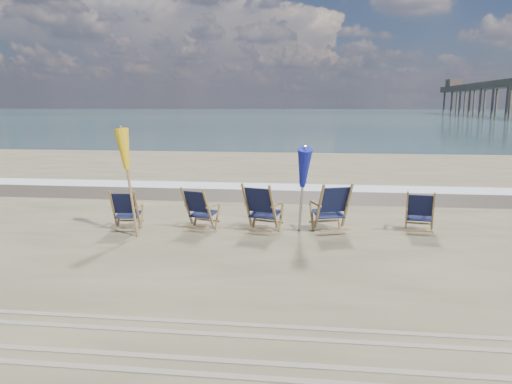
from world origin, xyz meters
The scene contains 11 objects.
ocean centered at (0.00, 128.00, 0.00)m, with size 400.00×400.00×0.00m, color #335155.
surf_foam centered at (0.00, 8.30, 0.00)m, with size 200.00×1.40×0.01m, color silver.
wet_sand_strip centered at (0.00, 6.80, 0.00)m, with size 200.00×2.60×0.00m, color #42362A.
tire_tracks centered at (0.00, -2.80, 0.01)m, with size 80.00×1.30×0.01m, color gray, non-canonical shape.
beach_chair_0 centered at (-2.56, 2.10, 0.46)m, with size 0.59×0.67×0.92m, color #121635, non-canonical shape.
beach_chair_1 centered at (-1.03, 2.22, 0.48)m, with size 0.62×0.69×0.96m, color #121635, non-canonical shape.
beach_chair_2 centered at (0.37, 2.15, 0.55)m, with size 0.70×0.79×1.09m, color #121635, non-canonical shape.
beach_chair_3 centered at (1.90, 2.50, 0.56)m, with size 0.71×0.80×1.11m, color #121635, non-canonical shape.
beach_chair_4 centered at (3.67, 2.56, 0.47)m, with size 0.60×0.68×0.94m, color #121635, non-canonical shape.
umbrella_yellow centered at (-2.57, 1.79, 1.70)m, with size 0.30×0.30×2.23m.
umbrella_blue centered at (0.95, 2.27, 1.44)m, with size 0.30×0.30×1.95m.
Camera 1 is at (1.26, -7.96, 2.72)m, focal length 35.00 mm.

